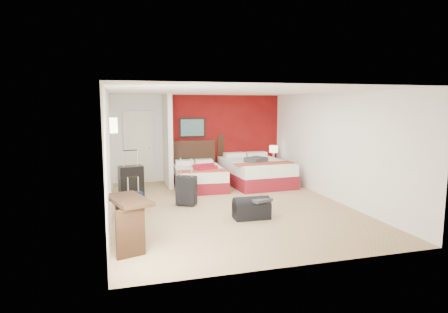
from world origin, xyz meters
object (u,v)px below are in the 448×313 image
object	(u,v)px
bed_left	(199,178)
red_suitcase_open	(204,167)
nightstand	(273,169)
bed_right	(255,172)
suitcase_charcoal	(186,192)
suitcase_navy	(134,206)
suitcase_black	(131,184)
table_lamp	(274,153)
desk	(130,223)
duffel_bag	(251,210)

from	to	relation	value
bed_left	red_suitcase_open	bearing A→B (deg)	-41.75
red_suitcase_open	nightstand	size ratio (longest dim) A/B	1.44
bed_right	suitcase_charcoal	bearing A→B (deg)	-145.46
red_suitcase_open	nightstand	distance (m)	2.53
suitcase_navy	suitcase_black	bearing A→B (deg)	73.86
red_suitcase_open	suitcase_black	xyz separation A→B (m)	(-1.91, -0.88, -0.19)
red_suitcase_open	suitcase_navy	xyz separation A→B (m)	(-1.92, -2.20, -0.35)
table_lamp	suitcase_navy	world-z (taller)	table_lamp
bed_right	nightstand	world-z (taller)	bed_right
table_lamp	suitcase_navy	distance (m)	5.28
nightstand	suitcase_black	world-z (taller)	suitcase_black
table_lamp	bed_right	bearing A→B (deg)	-141.71
nightstand	desk	bearing A→B (deg)	-139.58
red_suitcase_open	suitcase_black	distance (m)	2.11
bed_left	duffel_bag	xyz separation A→B (m)	(0.41, -2.99, -0.09)
bed_left	red_suitcase_open	world-z (taller)	red_suitcase_open
suitcase_navy	desk	size ratio (longest dim) A/B	0.50
bed_left	red_suitcase_open	xyz separation A→B (m)	(0.10, -0.10, 0.32)
nightstand	suitcase_black	bearing A→B (deg)	-164.21
red_suitcase_open	duffel_bag	world-z (taller)	red_suitcase_open
bed_left	bed_right	distance (m)	1.64
suitcase_black	desk	distance (m)	2.95
suitcase_black	suitcase_charcoal	xyz separation A→B (m)	(1.16, -0.70, -0.09)
bed_right	suitcase_black	size ratio (longest dim) A/B	2.78
bed_left	bed_right	size ratio (longest dim) A/B	0.81
suitcase_black	suitcase_navy	distance (m)	1.34
red_suitcase_open	duffel_bag	bearing A→B (deg)	-95.08
red_suitcase_open	desk	size ratio (longest dim) A/B	0.79
duffel_bag	bed_left	bearing A→B (deg)	99.66
red_suitcase_open	suitcase_charcoal	distance (m)	1.77
suitcase_charcoal	red_suitcase_open	bearing A→B (deg)	94.00
bed_right	red_suitcase_open	distance (m)	1.57
suitcase_charcoal	suitcase_navy	bearing A→B (deg)	-122.42
nightstand	suitcase_charcoal	distance (m)	3.95
table_lamp	desk	distance (m)	6.43
bed_left	desk	size ratio (longest dim) A/B	1.89
suitcase_charcoal	duffel_bag	size ratio (longest dim) A/B	0.89
red_suitcase_open	desk	world-z (taller)	desk
bed_right	red_suitcase_open	size ratio (longest dim) A/B	2.94
nightstand	suitcase_navy	world-z (taller)	nightstand
table_lamp	suitcase_black	world-z (taller)	table_lamp
suitcase_charcoal	duffel_bag	distance (m)	1.69
red_suitcase_open	suitcase_black	bearing A→B (deg)	-166.52
nightstand	duffel_bag	distance (m)	4.27
desk	nightstand	bearing A→B (deg)	29.26
bed_right	suitcase_charcoal	distance (m)	2.90
nightstand	desk	world-z (taller)	desk
red_suitcase_open	desk	xyz separation A→B (m)	(-2.05, -3.82, -0.19)
suitcase_navy	duffel_bag	xyz separation A→B (m)	(2.22, -0.68, -0.06)
table_lamp	nightstand	bearing A→B (deg)	0.00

